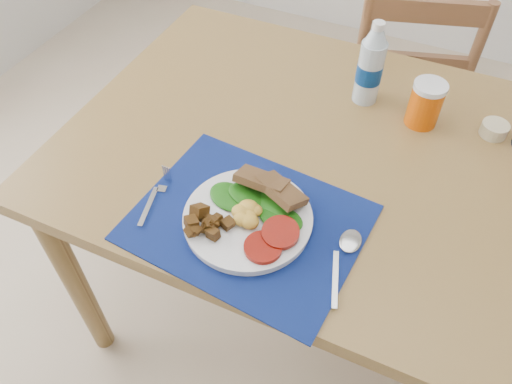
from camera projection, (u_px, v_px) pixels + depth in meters
ground at (308, 367)px, 1.58m from camera, size 4.00×4.00×0.00m
table at (358, 184)px, 1.20m from camera, size 1.40×0.90×0.75m
chair_far at (404, 76)px, 1.69m from camera, size 0.48×0.47×1.06m
placemat at (248, 222)px, 1.02m from camera, size 0.48×0.39×0.00m
breakfast_plate at (245, 217)px, 1.00m from camera, size 0.26×0.26×0.06m
fork at (157, 195)px, 1.06m from camera, size 0.04×0.15×0.00m
spoon at (346, 253)px, 0.96m from camera, size 0.05×0.18×0.01m
water_bottle at (370, 67)px, 1.21m from camera, size 0.06×0.06×0.22m
juice_glass at (425, 105)px, 1.18m from camera, size 0.08×0.08×0.11m
ramekin at (494, 129)px, 1.18m from camera, size 0.06×0.06×0.03m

